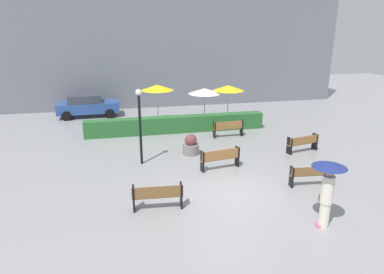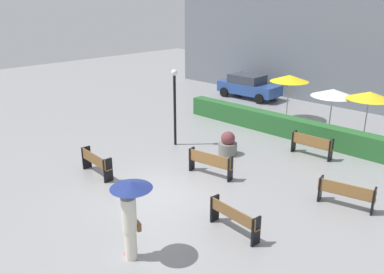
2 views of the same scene
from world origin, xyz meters
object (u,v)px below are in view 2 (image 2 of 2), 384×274
Objects in this scene: bench_near_right at (234,217)px; planter_pot at (228,145)px; bench_far_right at (346,193)px; pedestrian_with_umbrella at (130,209)px; patio_umbrella_yellow at (289,78)px; lamp_post at (175,99)px; bench_mid_center at (210,162)px; bench_back_row at (312,144)px; parked_car at (249,86)px; patio_umbrella_yellow_far at (370,96)px; patio_umbrella_white at (333,93)px; bench_near_left at (96,162)px.

bench_near_right is 1.70× the size of planter_pot.
bench_far_right is at bearing 65.20° from bench_near_right.
patio_umbrella_yellow is (-3.59, 13.51, 0.90)m from pedestrian_with_umbrella.
bench_mid_center is at bearing -22.83° from lamp_post.
bench_back_row is 10.59m from parked_car.
patio_umbrella_yellow_far is at bearing 106.68° from bench_far_right.
pedestrian_with_umbrella is (0.04, -9.58, 0.88)m from bench_back_row.
patio_umbrella_white reaches higher than bench_back_row.
bench_back_row is 3.54m from planter_pot.
patio_umbrella_white is at bearing 67.42° from bench_near_left.
bench_back_row is 0.84× the size of pedestrian_with_umbrella.
bench_mid_center is at bearing -78.39° from patio_umbrella_yellow.
patio_umbrella_yellow reaches higher than pedestrian_with_umbrella.
lamp_post is at bearing 157.17° from bench_mid_center.
bench_back_row reaches higher than bench_near_left.
patio_umbrella_yellow is (-4.75, 10.81, 1.82)m from bench_near_right.
lamp_post is (-8.09, 0.18, 1.66)m from bench_far_right.
parked_car is at bearing 153.80° from patio_umbrella_white.
bench_back_row is at bearing -77.87° from patio_umbrella_white.
parked_car is (-9.16, 3.57, -1.46)m from patio_umbrella_yellow_far.
bench_near_right is 0.41× the size of parked_car.
parked_car is at bearing 119.64° from bench_mid_center.
patio_umbrella_white is (2.90, -0.92, -0.18)m from patio_umbrella_yellow.
bench_back_row is 1.01× the size of bench_far_right.
bench_far_right is (2.89, -3.22, -0.06)m from bench_back_row.
bench_near_left is at bearing -77.25° from parked_car.
bench_mid_center is at bearing -60.36° from parked_car.
patio_umbrella_yellow reaches higher than parked_car.
bench_mid_center is 0.79× the size of patio_umbrella_white.
patio_umbrella_yellow is at bearing 113.72° from bench_near_right.
patio_umbrella_yellow is (1.65, 6.97, 0.17)m from lamp_post.
patio_umbrella_yellow reaches higher than bench_back_row.
planter_pot is (-0.88, 2.16, -0.11)m from bench_mid_center.
lamp_post is 10.29m from parked_car.
lamp_post is 1.49× the size of patio_umbrella_white.
patio_umbrella_yellow is 4.60m from patio_umbrella_yellow_far.
pedestrian_with_umbrella is 18.26m from parked_car.
bench_mid_center is 0.44× the size of parked_car.
bench_near_right is (1.20, -6.88, -0.04)m from bench_back_row.
bench_near_right is 4.03m from bench_far_right.
bench_mid_center is 8.29m from patio_umbrella_yellow_far.
patio_umbrella_white is at bearing 102.13° from bench_back_row.
bench_far_right is 6.88m from patio_umbrella_yellow_far.
parked_car is at bearing 102.75° from bench_near_left.
bench_mid_center is 1.05× the size of bench_far_right.
patio_umbrella_yellow_far reaches higher than bench_near_right.
patio_umbrella_yellow reaches higher than bench_near_left.
planter_pot is at bearing 65.99° from bench_near_left.
lamp_post reaches higher than bench_near_left.
lamp_post is (-2.49, -0.74, 1.72)m from planter_pot.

